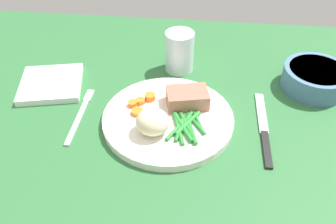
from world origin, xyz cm
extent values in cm
cube|color=#2D6B38|center=(0.00, 0.00, 1.00)|extent=(120.00, 90.00, 2.00)
cylinder|color=white|center=(-0.58, 0.91, 2.80)|extent=(25.37, 25.37, 1.60)
cube|color=#A86B56|center=(2.84, 4.91, 5.19)|extent=(9.05, 7.04, 3.17)
ellipsoid|color=beige|center=(-2.87, -3.65, 5.96)|extent=(6.14, 5.68, 4.71)
cylinder|color=orange|center=(-4.75, 5.58, 4.21)|extent=(2.14, 2.14, 1.22)
cylinder|color=orange|center=(-7.91, 3.23, 4.09)|extent=(1.84, 1.84, 0.99)
cylinder|color=orange|center=(-6.57, 1.02, 4.00)|extent=(2.32, 2.32, 0.80)
cylinder|color=orange|center=(-6.53, 4.23, 4.06)|extent=(1.85, 1.85, 0.92)
cylinder|color=#2D8C38|center=(2.51, -2.32, 4.05)|extent=(4.58, 7.64, 0.90)
cylinder|color=#2D8C38|center=(3.27, -0.36, 4.00)|extent=(2.93, 7.26, 0.79)
cylinder|color=#2D8C38|center=(3.21, -1.71, 3.98)|extent=(3.69, 7.06, 0.75)
cylinder|color=#2D8C38|center=(5.14, 0.38, 3.93)|extent=(2.85, 6.72, 0.67)
cylinder|color=#2D8C38|center=(4.90, -1.05, 3.94)|extent=(4.02, 5.59, 0.67)
cylinder|color=#2D8C38|center=(2.01, -2.52, 3.95)|extent=(1.63, 7.02, 0.70)
cylinder|color=#2D8C38|center=(4.12, -2.90, 4.01)|extent=(2.77, 7.18, 0.83)
cylinder|color=#2D8C38|center=(3.33, -1.24, 4.05)|extent=(4.66, 6.87, 0.89)
cylinder|color=#2D8C38|center=(1.66, -2.47, 3.96)|extent=(4.22, 7.13, 0.72)
cylinder|color=#2D8C38|center=(1.73, -2.81, 3.96)|extent=(2.96, 8.08, 0.73)
cube|color=silver|center=(-18.24, -1.09, 2.20)|extent=(1.00, 13.00, 0.40)
cube|color=silver|center=(-18.84, 7.21, 2.20)|extent=(0.24, 3.60, 0.40)
cube|color=silver|center=(-18.44, 7.21, 2.20)|extent=(0.24, 3.60, 0.40)
cube|color=silver|center=(-18.04, 7.21, 2.20)|extent=(0.24, 3.60, 0.40)
cube|color=silver|center=(-17.64, 7.21, 2.20)|extent=(0.24, 3.60, 0.40)
cube|color=black|center=(17.83, -4.59, 2.20)|extent=(1.30, 9.00, 0.64)
cube|color=silver|center=(17.83, 5.41, 2.20)|extent=(1.70, 12.00, 0.40)
cylinder|color=silver|center=(-0.23, 19.57, 6.68)|extent=(6.53, 6.53, 9.36)
cylinder|color=silver|center=(-0.23, 19.57, 4.93)|extent=(6.01, 6.01, 5.87)
cylinder|color=#4C7299|center=(29.79, 15.62, 4.39)|extent=(13.92, 13.92, 4.78)
cylinder|color=#B24C3F|center=(29.79, 15.62, 5.47)|extent=(11.83, 11.83, 2.63)
cube|color=white|center=(-27.38, 9.65, 2.71)|extent=(15.47, 15.48, 1.41)
camera|label=1|loc=(4.88, -49.24, 48.62)|focal=37.49mm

